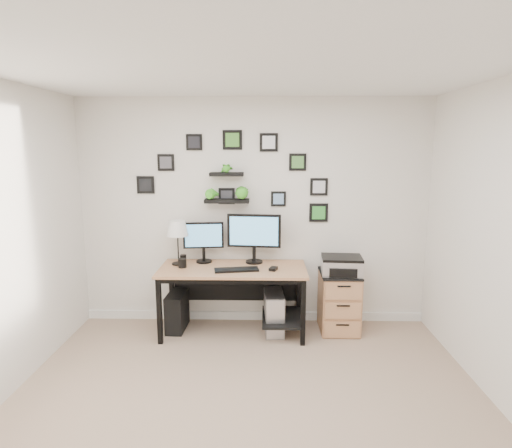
{
  "coord_description": "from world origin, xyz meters",
  "views": [
    {
      "loc": [
        0.13,
        -2.87,
        2.07
      ],
      "look_at": [
        0.03,
        1.83,
        1.2
      ],
      "focal_mm": 30.0,
      "sensor_mm": 36.0,
      "label": 1
    }
  ],
  "objects_px": {
    "mug": "(182,263)",
    "pc_tower_black": "(177,311)",
    "monitor_left": "(203,239)",
    "monitor_right": "(254,234)",
    "printer": "(342,265)",
    "table_lamp": "(177,229)",
    "desk": "(236,278)",
    "file_cabinet": "(339,301)",
    "pc_tower_grey": "(274,312)"
  },
  "relations": [
    {
      "from": "mug",
      "to": "pc_tower_black",
      "type": "xyz_separation_m",
      "value": [
        -0.1,
        0.08,
        -0.59
      ]
    },
    {
      "from": "mug",
      "to": "pc_tower_black",
      "type": "relative_size",
      "value": 0.24
    },
    {
      "from": "monitor_left",
      "to": "monitor_right",
      "type": "relative_size",
      "value": 0.77
    },
    {
      "from": "mug",
      "to": "printer",
      "type": "bearing_deg",
      "value": 1.83
    },
    {
      "from": "monitor_left",
      "to": "printer",
      "type": "xyz_separation_m",
      "value": [
        1.54,
        -0.16,
        -0.25
      ]
    },
    {
      "from": "pc_tower_black",
      "to": "mug",
      "type": "bearing_deg",
      "value": -38.29
    },
    {
      "from": "table_lamp",
      "to": "printer",
      "type": "height_order",
      "value": "table_lamp"
    },
    {
      "from": "desk",
      "to": "table_lamp",
      "type": "distance_m",
      "value": 0.84
    },
    {
      "from": "desk",
      "to": "table_lamp",
      "type": "bearing_deg",
      "value": 172.25
    },
    {
      "from": "file_cabinet",
      "to": "pc_tower_grey",
      "type": "bearing_deg",
      "value": -174.52
    },
    {
      "from": "desk",
      "to": "file_cabinet",
      "type": "distance_m",
      "value": 1.19
    },
    {
      "from": "table_lamp",
      "to": "printer",
      "type": "relative_size",
      "value": 1.1
    },
    {
      "from": "desk",
      "to": "file_cabinet",
      "type": "bearing_deg",
      "value": 2.89
    },
    {
      "from": "table_lamp",
      "to": "mug",
      "type": "bearing_deg",
      "value": -62.23
    },
    {
      "from": "mug",
      "to": "file_cabinet",
      "type": "height_order",
      "value": "mug"
    },
    {
      "from": "mug",
      "to": "monitor_left",
      "type": "bearing_deg",
      "value": 46.26
    },
    {
      "from": "file_cabinet",
      "to": "printer",
      "type": "bearing_deg",
      "value": -80.87
    },
    {
      "from": "monitor_right",
      "to": "mug",
      "type": "xyz_separation_m",
      "value": [
        -0.78,
        -0.21,
        -0.28
      ]
    },
    {
      "from": "table_lamp",
      "to": "pc_tower_grey",
      "type": "height_order",
      "value": "table_lamp"
    },
    {
      "from": "monitor_left",
      "to": "pc_tower_grey",
      "type": "distance_m",
      "value": 1.14
    },
    {
      "from": "monitor_left",
      "to": "printer",
      "type": "distance_m",
      "value": 1.57
    },
    {
      "from": "monitor_right",
      "to": "table_lamp",
      "type": "height_order",
      "value": "monitor_right"
    },
    {
      "from": "desk",
      "to": "mug",
      "type": "distance_m",
      "value": 0.61
    },
    {
      "from": "pc_tower_black",
      "to": "pc_tower_grey",
      "type": "distance_m",
      "value": 1.1
    },
    {
      "from": "monitor_right",
      "to": "pc_tower_black",
      "type": "height_order",
      "value": "monitor_right"
    },
    {
      "from": "desk",
      "to": "table_lamp",
      "type": "xyz_separation_m",
      "value": [
        -0.66,
        0.09,
        0.52
      ]
    },
    {
      "from": "desk",
      "to": "printer",
      "type": "bearing_deg",
      "value": 0.68
    },
    {
      "from": "pc_tower_black",
      "to": "monitor_right",
      "type": "bearing_deg",
      "value": 10.4
    },
    {
      "from": "pc_tower_grey",
      "to": "monitor_left",
      "type": "bearing_deg",
      "value": 166.97
    },
    {
      "from": "monitor_left",
      "to": "table_lamp",
      "type": "distance_m",
      "value": 0.31
    },
    {
      "from": "table_lamp",
      "to": "pc_tower_grey",
      "type": "relative_size",
      "value": 1.05
    },
    {
      "from": "pc_tower_black",
      "to": "pc_tower_grey",
      "type": "relative_size",
      "value": 0.9
    },
    {
      "from": "mug",
      "to": "printer",
      "type": "height_order",
      "value": "printer"
    },
    {
      "from": "monitor_right",
      "to": "printer",
      "type": "height_order",
      "value": "monitor_right"
    },
    {
      "from": "mug",
      "to": "printer",
      "type": "relative_size",
      "value": 0.22
    },
    {
      "from": "monitor_right",
      "to": "pc_tower_black",
      "type": "relative_size",
      "value": 1.42
    },
    {
      "from": "table_lamp",
      "to": "pc_tower_black",
      "type": "bearing_deg",
      "value": -117.9
    },
    {
      "from": "monitor_right",
      "to": "mug",
      "type": "bearing_deg",
      "value": -165.19
    },
    {
      "from": "monitor_left",
      "to": "monitor_right",
      "type": "distance_m",
      "value": 0.58
    },
    {
      "from": "monitor_right",
      "to": "table_lamp",
      "type": "distance_m",
      "value": 0.85
    },
    {
      "from": "file_cabinet",
      "to": "printer",
      "type": "distance_m",
      "value": 0.44
    },
    {
      "from": "monitor_right",
      "to": "pc_tower_grey",
      "type": "distance_m",
      "value": 0.9
    },
    {
      "from": "mug",
      "to": "table_lamp",
      "type": "bearing_deg",
      "value": 117.77
    },
    {
      "from": "monitor_right",
      "to": "pc_tower_grey",
      "type": "xyz_separation_m",
      "value": [
        0.23,
        -0.18,
        -0.85
      ]
    },
    {
      "from": "table_lamp",
      "to": "monitor_left",
      "type": "bearing_deg",
      "value": 16.94
    },
    {
      "from": "monitor_right",
      "to": "pc_tower_black",
      "type": "xyz_separation_m",
      "value": [
        -0.87,
        -0.12,
        -0.87
      ]
    },
    {
      "from": "table_lamp",
      "to": "mug",
      "type": "distance_m",
      "value": 0.38
    },
    {
      "from": "pc_tower_grey",
      "to": "table_lamp",
      "type": "bearing_deg",
      "value": 174.61
    },
    {
      "from": "pc_tower_grey",
      "to": "printer",
      "type": "relative_size",
      "value": 1.05
    },
    {
      "from": "monitor_left",
      "to": "file_cabinet",
      "type": "height_order",
      "value": "monitor_left"
    }
  ]
}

